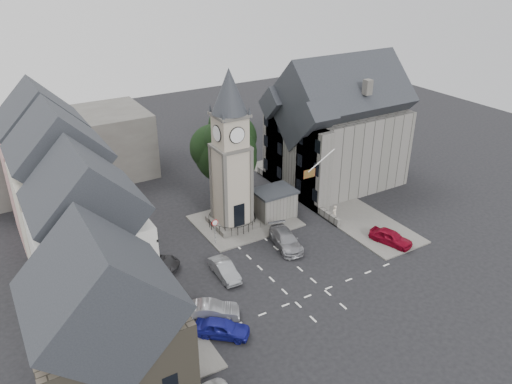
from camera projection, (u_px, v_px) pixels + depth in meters
ground at (274, 263)px, 45.55m from camera, size 120.00×120.00×0.00m
pavement_west at (120, 270)px, 44.41m from camera, size 6.00×30.00×0.14m
pavement_east at (324, 198)px, 57.18m from camera, size 6.00×26.00×0.14m
central_island at (245, 221)px, 52.36m from camera, size 10.00×8.00×0.16m
road_markings at (310, 295)px, 41.31m from camera, size 20.00×8.00×0.01m
clock_tower at (231, 152)px, 48.10m from camera, size 4.86×4.86×16.25m
stone_shelter at (274, 203)px, 52.84m from camera, size 4.30×3.30×3.08m
town_tree at (225, 144)px, 53.38m from camera, size 7.20×7.20×10.80m
warning_sign_post at (215, 227)px, 47.37m from camera, size 0.70×0.19×2.85m
terrace_pink at (49, 171)px, 47.84m from camera, size 8.10×7.60×12.80m
terrace_cream at (68, 205)px, 41.68m from camera, size 8.10×7.60×12.80m
terrace_tudor at (93, 254)px, 35.70m from camera, size 8.10×7.60×12.00m
building_sw_stone at (110, 349)px, 28.45m from camera, size 8.60×7.60×10.40m
backdrop_west at (65, 150)px, 59.83m from camera, size 20.00×10.00×8.00m
east_building at (336, 134)px, 58.39m from camera, size 14.40×11.40×12.60m
east_boundary_wall at (294, 194)px, 57.26m from camera, size 0.40×16.00×0.90m
flagpole at (321, 160)px, 49.19m from camera, size 3.68×0.10×2.74m
car_west_blue at (222, 328)px, 36.77m from camera, size 4.20×3.91×1.40m
car_west_silver at (210, 311)px, 38.45m from camera, size 4.68×3.38×1.47m
car_west_grey at (152, 262)px, 44.49m from camera, size 5.20×4.91×1.36m
car_island_silver at (225, 270)px, 43.43m from camera, size 1.54×4.15×1.35m
car_island_east at (286, 240)px, 47.76m from camera, size 3.09×5.45×1.49m
car_east_red at (391, 237)px, 48.19m from camera, size 2.90×4.51×1.43m
pedestrian at (334, 213)px, 52.21m from camera, size 0.70×0.53×1.76m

